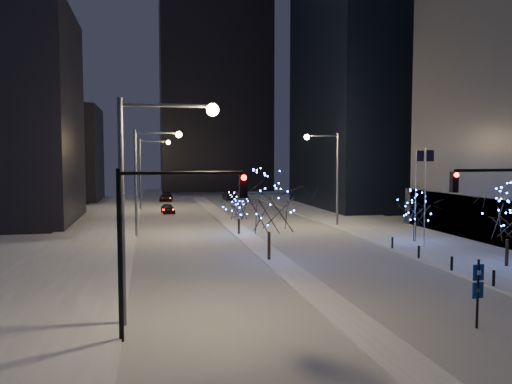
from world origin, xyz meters
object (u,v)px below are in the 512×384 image
object	(u,v)px
car_mid	(229,196)
car_far	(166,197)
street_lamp_east	(330,166)
holiday_tree_plaza_near	(508,215)
holiday_tree_plaza_far	(415,209)
street_lamp_w_near	(146,179)
traffic_signal_west	(159,224)
holiday_tree_median_far	(239,207)
wayfinding_sign	(478,286)
holiday_tree_median_near	(269,204)
car_near	(168,209)
street_lamp_w_mid	(147,167)
street_lamp_w_far	(147,164)

from	to	relation	value
car_mid	car_far	world-z (taller)	car_mid
street_lamp_east	holiday_tree_plaza_near	distance (m)	22.22
car_mid	holiday_tree_plaza_far	bearing A→B (deg)	97.84
street_lamp_w_near	car_mid	distance (m)	64.58
street_lamp_east	holiday_tree_plaza_far	world-z (taller)	street_lamp_east
traffic_signal_west	holiday_tree_plaza_far	distance (m)	29.06
street_lamp_w_near	street_lamp_east	world-z (taller)	same
holiday_tree_median_far	wayfinding_sign	bearing A→B (deg)	-78.75
holiday_tree_median_near	wayfinding_sign	distance (m)	16.63
street_lamp_east	car_near	size ratio (longest dim) A/B	2.62
street_lamp_east	traffic_signal_west	xyz separation A→B (m)	(-18.52, -30.00, -1.69)
car_mid	traffic_signal_west	bearing A→B (deg)	75.37
car_mid	street_lamp_w_mid	bearing A→B (deg)	66.93
traffic_signal_west	holiday_tree_plaza_near	size ratio (longest dim) A/B	1.21
street_lamp_w_mid	car_mid	xyz separation A→B (m)	(13.79, 37.83, -5.70)
street_lamp_w_near	street_lamp_east	bearing A→B (deg)	55.81
holiday_tree_median_near	holiday_tree_plaza_far	xyz separation A→B (m)	(14.22, 4.84, -1.15)
car_far	holiday_tree_median_near	distance (m)	51.46
street_lamp_w_near	holiday_tree_median_far	size ratio (longest dim) A/B	2.57
holiday_tree_plaza_far	holiday_tree_median_near	bearing A→B (deg)	-161.18
holiday_tree_plaza_near	street_lamp_w_mid	bearing A→B (deg)	141.78
street_lamp_w_far	street_lamp_w_near	bearing A→B (deg)	-90.00
street_lamp_w_near	wayfinding_sign	bearing A→B (deg)	-14.74
street_lamp_w_mid	wayfinding_sign	distance (m)	32.21
street_lamp_east	car_near	distance (m)	23.89
street_lamp_w_near	wayfinding_sign	size ratio (longest dim) A/B	3.28
street_lamp_w_far	holiday_tree_median_near	world-z (taller)	street_lamp_w_far
car_far	street_lamp_w_far	bearing A→B (deg)	-96.94
car_mid	holiday_tree_plaza_far	xyz separation A→B (m)	(8.86, -46.12, 2.15)
street_lamp_w_mid	car_mid	distance (m)	40.67
holiday_tree_plaza_near	wayfinding_sign	bearing A→B (deg)	-133.62
car_near	holiday_tree_plaza_near	xyz separation A→B (m)	(21.02, -37.86, 2.93)
holiday_tree_median_near	holiday_tree_plaza_far	size ratio (longest dim) A/B	1.46
car_far	holiday_tree_median_far	xyz separation A→B (m)	(5.45, -38.94, 1.96)
street_lamp_w_far	holiday_tree_median_near	size ratio (longest dim) A/B	1.56
car_near	holiday_tree_median_near	world-z (taller)	holiday_tree_median_near
holiday_tree_median_far	traffic_signal_west	bearing A→B (deg)	-106.99
traffic_signal_west	holiday_tree_median_near	world-z (taller)	traffic_signal_west
street_lamp_w_far	holiday_tree_plaza_far	world-z (taller)	street_lamp_w_far
car_far	holiday_tree_median_near	xyz separation A→B (m)	(5.45, -51.06, 3.39)
car_mid	holiday_tree_plaza_near	size ratio (longest dim) A/B	0.84
car_far	traffic_signal_west	bearing A→B (deg)	-86.12
street_lamp_east	holiday_tree_median_near	world-z (taller)	street_lamp_east
traffic_signal_west	holiday_tree_plaza_near	distance (m)	24.59
street_lamp_w_near	street_lamp_w_far	xyz separation A→B (m)	(0.00, 50.00, 0.00)
traffic_signal_west	holiday_tree_median_far	bearing A→B (deg)	73.01
car_mid	street_lamp_w_near	bearing A→B (deg)	74.58
holiday_tree_median_far	wayfinding_sign	size ratio (longest dim) A/B	1.28
street_lamp_w_near	street_lamp_w_far	bearing A→B (deg)	90.00
street_lamp_w_near	traffic_signal_west	distance (m)	2.70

